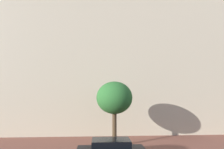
% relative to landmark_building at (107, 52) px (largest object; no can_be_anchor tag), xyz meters
% --- Properties ---
extents(landmark_building, '(29.29, 16.05, 34.80)m').
position_rel_landmark_building_xyz_m(landmark_building, '(0.00, 0.00, 0.00)').
color(landmark_building, beige).
rests_on(landmark_building, ground_plane).
extents(tree_curb_far, '(3.04, 3.04, 5.41)m').
position_rel_landmark_building_xyz_m(tree_curb_far, '(0.22, -11.97, -6.40)').
color(tree_curb_far, '#4C3823').
rests_on(tree_curb_far, ground_plane).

